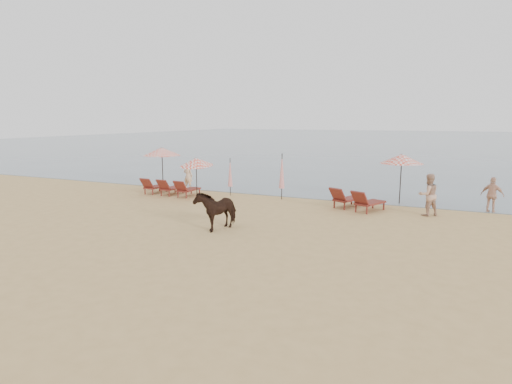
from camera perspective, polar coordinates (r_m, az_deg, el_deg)
ground at (r=14.64m, az=-8.13°, el=-7.29°), size 120.00×120.00×0.00m
sea at (r=92.20m, az=19.64°, el=6.54°), size 160.00×140.00×0.06m
lounger_cluster_left at (r=24.57m, az=-11.47°, el=0.63°), size 3.02×1.83×0.65m
lounger_cluster_right at (r=20.74m, az=13.17°, el=-0.99°), size 2.57×2.53×0.71m
umbrella_open_left_a at (r=26.57m, az=-12.44°, el=5.29°), size 2.25×2.25×2.56m
umbrella_open_left_b at (r=23.24m, az=-7.98°, el=4.00°), size 1.79×1.82×2.28m
umbrella_open_right at (r=22.57m, az=18.86°, el=4.20°), size 2.08×2.08×2.54m
umbrella_closed_left at (r=23.92m, az=-3.46°, el=2.62°), size 0.26×0.26×2.11m
umbrella_closed_right at (r=22.74m, az=3.47°, el=2.79°), size 0.30×0.30×2.47m
cow at (r=16.77m, az=-5.27°, el=-2.30°), size 1.21×1.97×1.55m
beachgoer_left at (r=26.35m, az=-9.05°, el=2.13°), size 0.61×0.41×1.65m
beachgoer_right_a at (r=20.39m, az=21.99°, el=-0.35°), size 1.16×1.10×1.88m
beachgoer_right_b at (r=22.27m, az=28.98°, el=-0.36°), size 1.04×0.64×1.65m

